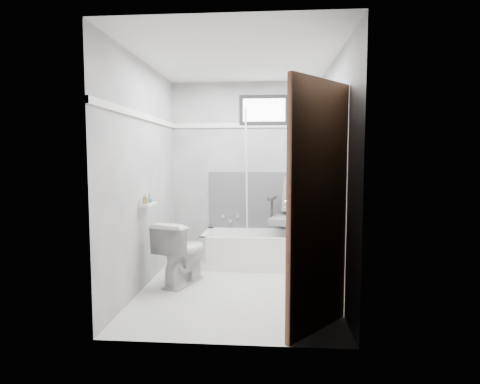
# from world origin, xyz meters

# --- Properties ---
(floor) EXTENTS (2.60, 2.60, 0.00)m
(floor) POSITION_xyz_m (0.00, 0.00, 0.00)
(floor) COLOR white
(floor) RESTS_ON ground
(ceiling) EXTENTS (2.60, 2.60, 0.00)m
(ceiling) POSITION_xyz_m (0.00, 0.00, 2.40)
(ceiling) COLOR silver
(ceiling) RESTS_ON floor
(wall_back) EXTENTS (2.00, 0.02, 2.40)m
(wall_back) POSITION_xyz_m (0.00, 1.30, 1.20)
(wall_back) COLOR slate
(wall_back) RESTS_ON floor
(wall_front) EXTENTS (2.00, 0.02, 2.40)m
(wall_front) POSITION_xyz_m (0.00, -1.30, 1.20)
(wall_front) COLOR slate
(wall_front) RESTS_ON floor
(wall_left) EXTENTS (0.02, 2.60, 2.40)m
(wall_left) POSITION_xyz_m (-1.00, 0.00, 1.20)
(wall_left) COLOR slate
(wall_left) RESTS_ON floor
(wall_right) EXTENTS (0.02, 2.60, 2.40)m
(wall_right) POSITION_xyz_m (1.00, 0.00, 1.20)
(wall_right) COLOR slate
(wall_right) RESTS_ON floor
(bathtub) EXTENTS (1.50, 0.70, 0.42)m
(bathtub) POSITION_xyz_m (0.23, 0.93, 0.21)
(bathtub) COLOR white
(bathtub) RESTS_ON floor
(office_chair) EXTENTS (0.77, 0.77, 1.09)m
(office_chair) POSITION_xyz_m (0.63, 0.96, 0.67)
(office_chair) COLOR slate
(office_chair) RESTS_ON bathtub
(toilet) EXTENTS (0.60, 0.79, 0.69)m
(toilet) POSITION_xyz_m (-0.62, 0.12, 0.34)
(toilet) COLOR silver
(toilet) RESTS_ON floor
(door) EXTENTS (0.78, 0.78, 2.00)m
(door) POSITION_xyz_m (0.98, -1.28, 1.00)
(door) COLOR brown
(door) RESTS_ON floor
(window) EXTENTS (0.66, 0.04, 0.40)m
(window) POSITION_xyz_m (0.25, 1.29, 2.02)
(window) COLOR black
(window) RESTS_ON wall_back
(backerboard) EXTENTS (1.50, 0.02, 0.78)m
(backerboard) POSITION_xyz_m (0.25, 1.29, 0.80)
(backerboard) COLOR #4C4C4F
(backerboard) RESTS_ON wall_back
(trim_back) EXTENTS (2.00, 0.02, 0.06)m
(trim_back) POSITION_xyz_m (0.00, 1.29, 1.82)
(trim_back) COLOR white
(trim_back) RESTS_ON wall_back
(trim_left) EXTENTS (0.02, 2.60, 0.06)m
(trim_left) POSITION_xyz_m (-0.99, 0.00, 1.82)
(trim_left) COLOR white
(trim_left) RESTS_ON wall_left
(pole) EXTENTS (0.02, 0.50, 1.90)m
(pole) POSITION_xyz_m (0.03, 1.06, 1.05)
(pole) COLOR white
(pole) RESTS_ON bathtub
(shelf) EXTENTS (0.10, 0.32, 0.02)m
(shelf) POSITION_xyz_m (-0.93, -0.07, 0.90)
(shelf) COLOR silver
(shelf) RESTS_ON wall_left
(soap_bottle_a) EXTENTS (0.06, 0.06, 0.12)m
(soap_bottle_a) POSITION_xyz_m (-0.94, -0.15, 0.97)
(soap_bottle_a) COLOR #99864C
(soap_bottle_a) RESTS_ON shelf
(soap_bottle_b) EXTENTS (0.10, 0.10, 0.10)m
(soap_bottle_b) POSITION_xyz_m (-0.94, -0.01, 0.96)
(soap_bottle_b) COLOR #456A7F
(soap_bottle_b) RESTS_ON shelf
(faucet) EXTENTS (0.26, 0.10, 0.16)m
(faucet) POSITION_xyz_m (-0.20, 1.27, 0.55)
(faucet) COLOR silver
(faucet) RESTS_ON wall_back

